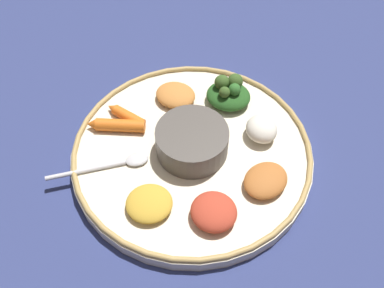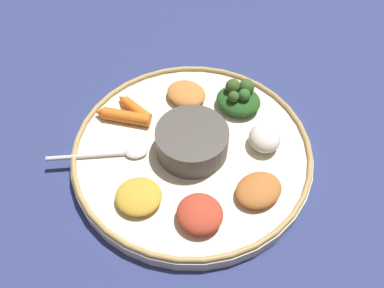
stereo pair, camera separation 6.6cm
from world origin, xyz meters
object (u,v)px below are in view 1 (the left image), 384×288
spoon (115,164)px  greens_pile (229,93)px  center_bowl (192,140)px  carrot_outer (116,125)px  carrot_near_spoon (126,115)px

spoon → greens_pile: 0.22m
center_bowl → greens_pile: bearing=-33.6°
spoon → greens_pile: size_ratio=1.68×
center_bowl → spoon: size_ratio=0.72×
greens_pile → carrot_outer: 0.19m
greens_pile → carrot_near_spoon: (-0.03, 0.17, -0.01)m
center_bowl → carrot_near_spoon: size_ratio=1.64×
center_bowl → carrot_near_spoon: 0.12m
center_bowl → carrot_outer: size_ratio=1.16×
carrot_near_spoon → carrot_outer: bearing=147.8°
center_bowl → spoon: bearing=101.1°
center_bowl → carrot_outer: (0.05, 0.12, -0.01)m
spoon → greens_pile: bearing=-56.2°
greens_pile → carrot_near_spoon: greens_pile is taller
carrot_outer → spoon: bearing=-180.0°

